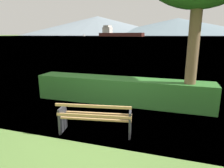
% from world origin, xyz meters
% --- Properties ---
extents(ground_plane, '(1400.00, 1400.00, 0.00)m').
position_xyz_m(ground_plane, '(0.00, 0.00, 0.00)').
color(ground_plane, '#567A38').
extents(water_surface, '(620.00, 620.00, 0.00)m').
position_xyz_m(water_surface, '(0.00, 309.42, 0.00)').
color(water_surface, slate).
rests_on(water_surface, ground_plane).
extents(park_bench, '(1.91, 0.87, 0.87)m').
position_xyz_m(park_bench, '(0.01, -0.06, 0.43)').
color(park_bench, tan).
rests_on(park_bench, ground_plane).
extents(hedge_row, '(6.46, 0.90, 0.93)m').
position_xyz_m(hedge_row, '(0.00, 2.50, 0.47)').
color(hedge_row, '#2D6B28').
rests_on(hedge_row, ground_plane).
extents(cargo_ship_large, '(60.13, 25.05, 13.51)m').
position_xyz_m(cargo_ship_large, '(-69.00, 242.29, 3.78)').
color(cargo_ship_large, '#471E19').
rests_on(cargo_ship_large, water_surface).
extents(sailboat_mid, '(4.81, 5.88, 2.34)m').
position_xyz_m(sailboat_mid, '(-117.97, 251.60, 0.82)').
color(sailboat_mid, silver).
rests_on(sailboat_mid, water_surface).
extents(distant_hills, '(760.61, 434.64, 53.97)m').
position_xyz_m(distant_hills, '(-84.17, 565.93, 24.91)').
color(distant_hills, gray).
rests_on(distant_hills, ground_plane).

